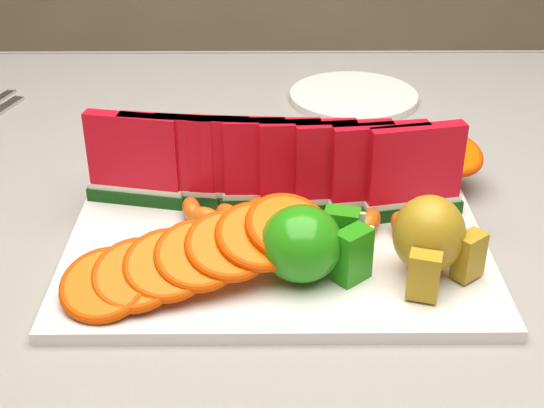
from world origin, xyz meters
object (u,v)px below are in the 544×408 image
at_px(pear_cluster, 431,238).
at_px(apple_cluster, 309,244).
at_px(side_plate, 354,97).
at_px(platter, 277,239).

bearing_deg(pear_cluster, apple_cluster, 179.93).
relative_size(apple_cluster, pear_cluster, 1.27).
bearing_deg(side_plate, platter, -106.80).
bearing_deg(side_plate, apple_cluster, -100.95).
bearing_deg(pear_cluster, platter, 153.03).
xyz_separation_m(apple_cluster, side_plate, (0.09, 0.44, -0.04)).
bearing_deg(platter, apple_cluster, -67.93).
relative_size(pear_cluster, side_plate, 0.37).
bearing_deg(apple_cluster, pear_cluster, -0.07).
height_order(platter, apple_cluster, apple_cluster).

